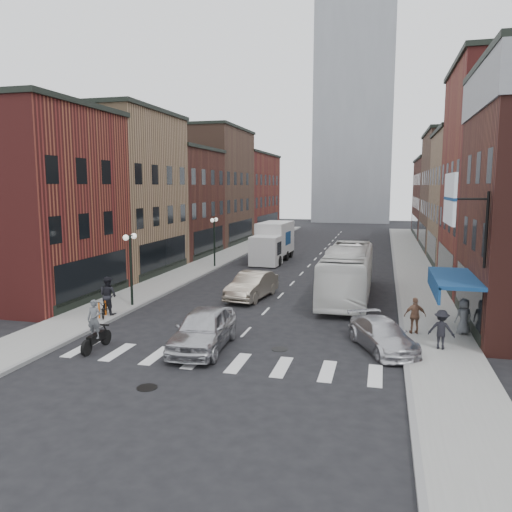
{
  "coord_description": "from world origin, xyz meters",
  "views": [
    {
      "loc": [
        6.0,
        -20.52,
        6.71
      ],
      "look_at": [
        -0.5,
        4.83,
        3.02
      ],
      "focal_mm": 35.0,
      "sensor_mm": 36.0,
      "label": 1
    }
  ],
  "objects_px": {
    "motorcycle_rider": "(95,327)",
    "parked_bicycle": "(105,308)",
    "box_truck": "(273,243)",
    "ped_right_b": "(415,316)",
    "streetlamp_far": "(214,233)",
    "ped_right_c": "(464,316)",
    "curb_car": "(382,335)",
    "bike_rack": "(102,309)",
    "billboard_sign": "(452,201)",
    "sedan_left_far": "(252,286)",
    "streetlamp_near": "(131,256)",
    "transit_bus": "(348,272)",
    "sedan_left_near": "(203,329)",
    "ped_right_a": "(441,329)",
    "ped_left_solo": "(108,295)"
  },
  "relations": [
    {
      "from": "streetlamp_far",
      "to": "sedan_left_near",
      "type": "distance_m",
      "value": 20.81
    },
    {
      "from": "transit_bus",
      "to": "ped_right_a",
      "type": "height_order",
      "value": "transit_bus"
    },
    {
      "from": "ped_right_c",
      "to": "curb_car",
      "type": "bearing_deg",
      "value": 11.22
    },
    {
      "from": "box_truck",
      "to": "ped_right_b",
      "type": "height_order",
      "value": "box_truck"
    },
    {
      "from": "box_truck",
      "to": "motorcycle_rider",
      "type": "xyz_separation_m",
      "value": [
        -1.77,
        -25.58,
        -0.7
      ]
    },
    {
      "from": "motorcycle_rider",
      "to": "parked_bicycle",
      "type": "relative_size",
      "value": 1.3
    },
    {
      "from": "bike_rack",
      "to": "ped_right_c",
      "type": "xyz_separation_m",
      "value": [
        17.2,
        1.37,
        0.4
      ]
    },
    {
      "from": "ped_left_solo",
      "to": "transit_bus",
      "type": "bearing_deg",
      "value": -132.58
    },
    {
      "from": "billboard_sign",
      "to": "curb_car",
      "type": "relative_size",
      "value": 0.86
    },
    {
      "from": "motorcycle_rider",
      "to": "streetlamp_near",
      "type": "bearing_deg",
      "value": 104.42
    },
    {
      "from": "motorcycle_rider",
      "to": "ped_right_a",
      "type": "xyz_separation_m",
      "value": [
        13.7,
        3.27,
        -0.04
      ]
    },
    {
      "from": "motorcycle_rider",
      "to": "ped_left_solo",
      "type": "bearing_deg",
      "value": 112.91
    },
    {
      "from": "parked_bicycle",
      "to": "ped_right_a",
      "type": "distance_m",
      "value": 15.96
    },
    {
      "from": "ped_right_b",
      "to": "ped_left_solo",
      "type": "bearing_deg",
      "value": -8.73
    },
    {
      "from": "box_truck",
      "to": "billboard_sign",
      "type": "bearing_deg",
      "value": -58.63
    },
    {
      "from": "ped_left_solo",
      "to": "motorcycle_rider",
      "type": "bearing_deg",
      "value": 129.6
    },
    {
      "from": "parked_bicycle",
      "to": "ped_right_c",
      "type": "xyz_separation_m",
      "value": [
        17.1,
        1.31,
        0.37
      ]
    },
    {
      "from": "bike_rack",
      "to": "motorcycle_rider",
      "type": "bearing_deg",
      "value": -61.78
    },
    {
      "from": "bike_rack",
      "to": "parked_bicycle",
      "type": "relative_size",
      "value": 0.49
    },
    {
      "from": "bike_rack",
      "to": "ped_right_c",
      "type": "bearing_deg",
      "value": 4.56
    },
    {
      "from": "streetlamp_near",
      "to": "sedan_left_near",
      "type": "xyz_separation_m",
      "value": [
        6.33,
        -5.71,
        -2.07
      ]
    },
    {
      "from": "sedan_left_near",
      "to": "ped_right_b",
      "type": "xyz_separation_m",
      "value": [
        8.57,
        3.92,
        0.13
      ]
    },
    {
      "from": "billboard_sign",
      "to": "sedan_left_near",
      "type": "height_order",
      "value": "billboard_sign"
    },
    {
      "from": "billboard_sign",
      "to": "sedan_left_far",
      "type": "distance_m",
      "value": 13.55
    },
    {
      "from": "streetlamp_near",
      "to": "motorcycle_rider",
      "type": "xyz_separation_m",
      "value": [
        2.12,
        -7.01,
        -1.92
      ]
    },
    {
      "from": "bike_rack",
      "to": "ped_right_c",
      "type": "height_order",
      "value": "ped_right_c"
    },
    {
      "from": "motorcycle_rider",
      "to": "ped_right_c",
      "type": "bearing_deg",
      "value": 18.55
    },
    {
      "from": "box_truck",
      "to": "ped_right_a",
      "type": "distance_m",
      "value": 25.31
    },
    {
      "from": "box_truck",
      "to": "streetlamp_near",
      "type": "bearing_deg",
      "value": -99.19
    },
    {
      "from": "streetlamp_far",
      "to": "motorcycle_rider",
      "type": "relative_size",
      "value": 1.93
    },
    {
      "from": "motorcycle_rider",
      "to": "sedan_left_far",
      "type": "bearing_deg",
      "value": 68.37
    },
    {
      "from": "box_truck",
      "to": "parked_bicycle",
      "type": "height_order",
      "value": "box_truck"
    },
    {
      "from": "curb_car",
      "to": "ped_left_solo",
      "type": "distance_m",
      "value": 13.85
    },
    {
      "from": "ped_right_a",
      "to": "transit_bus",
      "type": "bearing_deg",
      "value": -51.09
    },
    {
      "from": "transit_bus",
      "to": "parked_bicycle",
      "type": "bearing_deg",
      "value": -144.83
    },
    {
      "from": "sedan_left_near",
      "to": "transit_bus",
      "type": "bearing_deg",
      "value": 62.29
    },
    {
      "from": "transit_bus",
      "to": "ped_right_b",
      "type": "relative_size",
      "value": 6.78
    },
    {
      "from": "curb_car",
      "to": "ped_right_c",
      "type": "relative_size",
      "value": 2.67
    },
    {
      "from": "box_truck",
      "to": "ped_left_solo",
      "type": "xyz_separation_m",
      "value": [
        -4.08,
        -20.68,
        -0.57
      ]
    },
    {
      "from": "streetlamp_far",
      "to": "parked_bicycle",
      "type": "distance_m",
      "value": 16.8
    },
    {
      "from": "transit_bus",
      "to": "motorcycle_rider",
      "type": "bearing_deg",
      "value": -126.64
    },
    {
      "from": "billboard_sign",
      "to": "ped_right_a",
      "type": "xyz_separation_m",
      "value": [
        -0.17,
        -0.24,
        -5.18
      ]
    },
    {
      "from": "curb_car",
      "to": "streetlamp_near",
      "type": "bearing_deg",
      "value": 138.76
    },
    {
      "from": "billboard_sign",
      "to": "ped_left_solo",
      "type": "relative_size",
      "value": 1.89
    },
    {
      "from": "billboard_sign",
      "to": "parked_bicycle",
      "type": "xyz_separation_m",
      "value": [
        -16.09,
        0.86,
        -5.55
      ]
    },
    {
      "from": "bike_rack",
      "to": "curb_car",
      "type": "relative_size",
      "value": 0.19
    },
    {
      "from": "ped_right_a",
      "to": "ped_right_c",
      "type": "bearing_deg",
      "value": -102.85
    },
    {
      "from": "bike_rack",
      "to": "ped_right_a",
      "type": "distance_m",
      "value": 16.05
    },
    {
      "from": "streetlamp_far",
      "to": "ped_right_c",
      "type": "xyz_separation_m",
      "value": [
        17.0,
        -15.33,
        -1.96
      ]
    },
    {
      "from": "billboard_sign",
      "to": "curb_car",
      "type": "bearing_deg",
      "value": -168.58
    }
  ]
}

